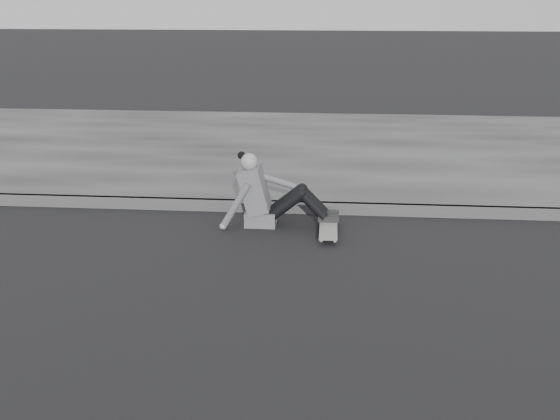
{
  "coord_description": "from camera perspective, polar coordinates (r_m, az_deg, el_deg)",
  "views": [
    {
      "loc": [
        -0.41,
        -4.77,
        2.62
      ],
      "look_at": [
        -0.89,
        1.22,
        0.5
      ],
      "focal_mm": 40.0,
      "sensor_mm": 36.0,
      "label": 1
    }
  ],
  "objects": [
    {
      "name": "sidewalk",
      "position": [
        10.69,
        6.69,
        5.46
      ],
      "size": [
        24.0,
        6.0,
        0.12
      ],
      "primitive_type": "cube",
      "color": "#3C3C3C",
      "rests_on": "ground"
    },
    {
      "name": "seated_woman",
      "position": [
        7.28,
        -1.27,
        1.36
      ],
      "size": [
        1.38,
        0.46,
        0.88
      ],
      "color": "#5A5A5C",
      "rests_on": "ground"
    },
    {
      "name": "ground",
      "position": [
        5.46,
        8.42,
        -9.49
      ],
      "size": [
        80.0,
        80.0,
        0.0
      ],
      "primitive_type": "plane",
      "color": "black",
      "rests_on": "ground"
    },
    {
      "name": "skateboard",
      "position": [
        7.11,
        4.44,
        -1.63
      ],
      "size": [
        0.2,
        0.78,
        0.09
      ],
      "color": "#A5A59F",
      "rests_on": "ground"
    },
    {
      "name": "curb",
      "position": [
        7.79,
        7.35,
        0.1
      ],
      "size": [
        24.0,
        0.16,
        0.12
      ],
      "primitive_type": "cube",
      "color": "#464646",
      "rests_on": "ground"
    }
  ]
}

